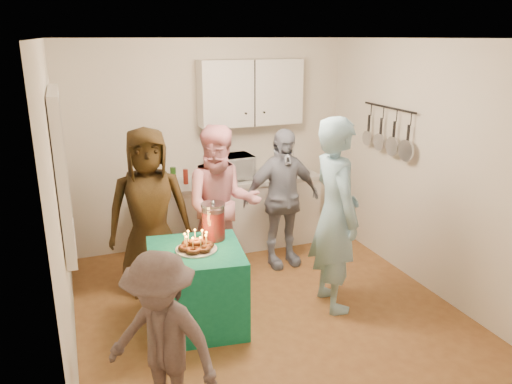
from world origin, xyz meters
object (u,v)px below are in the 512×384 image
object	(u,v)px
punch_jar	(213,222)
woman_back_center	(222,206)
counter	(233,215)
woman_back_left	(149,211)
woman_back_right	(282,199)
party_table	(196,287)
microwave	(231,167)
child_near_left	(162,343)
man_birthday	(335,215)

from	to	relation	value
punch_jar	woman_back_center	xyz separation A→B (m)	(0.26, 0.57, -0.05)
counter	punch_jar	bearing A→B (deg)	-114.83
woman_back_left	woman_back_right	xyz separation A→B (m)	(1.53, 0.06, -0.06)
party_table	punch_jar	xyz separation A→B (m)	(0.23, 0.18, 0.55)
microwave	child_near_left	distance (m)	3.18
woman_back_right	man_birthday	bearing A→B (deg)	-87.12
woman_back_right	child_near_left	bearing A→B (deg)	-133.08
party_table	man_birthday	xyz separation A→B (m)	(1.37, -0.13, 0.58)
counter	party_table	distance (m)	1.87
party_table	woman_back_left	size ratio (longest dim) A/B	0.48
party_table	punch_jar	size ratio (longest dim) A/B	2.50
party_table	man_birthday	distance (m)	1.49
counter	man_birthday	size ratio (longest dim) A/B	1.14
microwave	man_birthday	bearing A→B (deg)	-77.57
man_birthday	woman_back_right	world-z (taller)	man_birthday
counter	party_table	xyz separation A→B (m)	(-0.90, -1.63, -0.05)
woman_back_left	punch_jar	bearing A→B (deg)	-50.63
party_table	child_near_left	size ratio (longest dim) A/B	0.65
woman_back_right	party_table	bearing A→B (deg)	-146.52
counter	woman_back_center	size ratio (longest dim) A/B	1.26
woman_back_center	woman_back_right	size ratio (longest dim) A/B	1.07
counter	microwave	xyz separation A→B (m)	(-0.02, 0.00, 0.63)
punch_jar	child_near_left	distance (m)	1.59
party_table	child_near_left	xyz separation A→B (m)	(-0.53, -1.19, 0.28)
microwave	party_table	xyz separation A→B (m)	(-0.88, -1.63, -0.68)
counter	party_table	size ratio (longest dim) A/B	2.59
man_birthday	woman_back_right	size ratio (longest dim) A/B	1.17
punch_jar	woman_back_right	bearing A→B (deg)	35.76
punch_jar	man_birthday	distance (m)	1.18
counter	woman_back_right	xyz separation A→B (m)	(0.36, -0.71, 0.39)
woman_back_left	woman_back_center	world-z (taller)	woman_back_left
counter	punch_jar	world-z (taller)	punch_jar
microwave	party_table	world-z (taller)	microwave
man_birthday	child_near_left	xyz separation A→B (m)	(-1.90, -1.06, -0.30)
man_birthday	woman_back_right	xyz separation A→B (m)	(-0.10, 1.05, -0.14)
woman_back_center	microwave	bearing A→B (deg)	77.19
child_near_left	woman_back_right	bearing A→B (deg)	93.96
woman_back_center	party_table	bearing A→B (deg)	-112.21
woman_back_left	child_near_left	xyz separation A→B (m)	(-0.27, -2.06, -0.22)
punch_jar	counter	bearing A→B (deg)	65.17
party_table	woman_back_left	distance (m)	1.03
microwave	woman_back_left	distance (m)	1.39
party_table	woman_back_center	world-z (taller)	woman_back_center
counter	woman_back_left	xyz separation A→B (m)	(-1.17, -0.77, 0.45)
counter	child_near_left	xyz separation A→B (m)	(-1.44, -2.82, 0.23)
punch_jar	microwave	bearing A→B (deg)	65.85
woman_back_right	child_near_left	distance (m)	2.78
woman_back_left	woman_back_right	distance (m)	1.53
punch_jar	woman_back_right	size ratio (longest dim) A/B	0.21
man_birthday	woman_back_center	size ratio (longest dim) A/B	1.10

